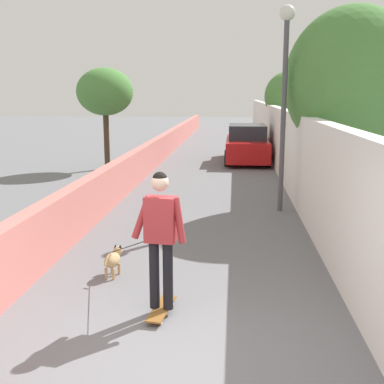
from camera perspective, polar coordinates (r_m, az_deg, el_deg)
ground_plane at (r=18.82m, az=2.80°, el=3.08°), size 80.00×80.00×0.00m
wall_left at (r=17.04m, az=-5.57°, el=3.88°), size 48.00×0.30×1.03m
fence_right at (r=16.77m, az=10.84°, el=5.76°), size 48.00×0.30×2.28m
tree_left_near at (r=18.23m, az=-10.32°, el=11.59°), size 2.07×2.07×3.73m
tree_right_mid at (r=12.42m, az=18.41°, el=12.30°), size 3.19×3.19×4.86m
tree_right_far at (r=23.74m, az=11.37°, el=11.08°), size 2.25×2.25×3.84m
lamp_post at (r=11.55m, az=11.00°, el=13.49°), size 0.36×0.36×4.76m
skateboard at (r=6.39m, az=-3.64°, el=-13.71°), size 0.82×0.30×0.08m
person_skateboarder at (r=6.01m, az=-3.77°, el=-4.48°), size 0.27×0.72×1.78m
dog at (r=7.62m, az=-9.34°, el=-7.89°), size 1.54×1.09×1.06m
car_near at (r=20.13m, az=6.56°, el=5.63°), size 4.33×1.80×1.54m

